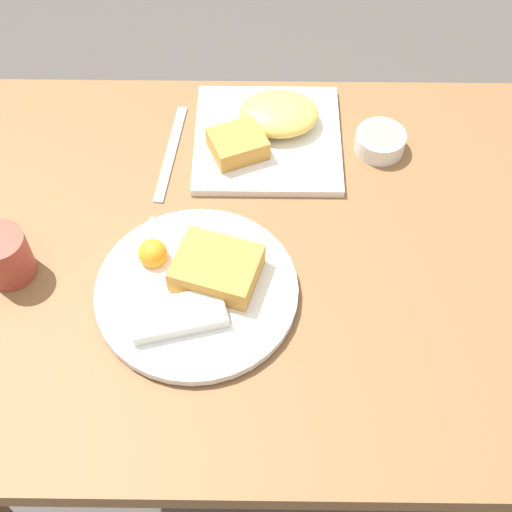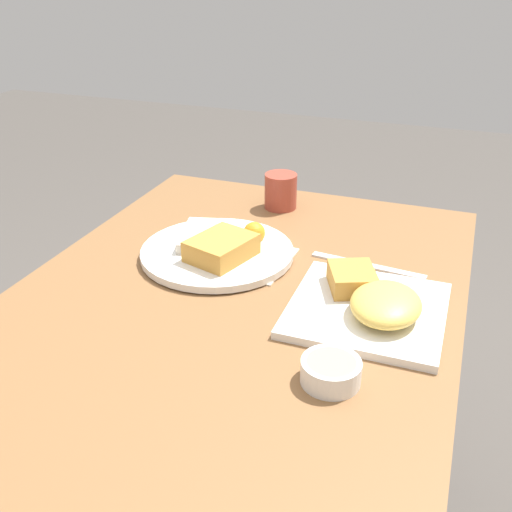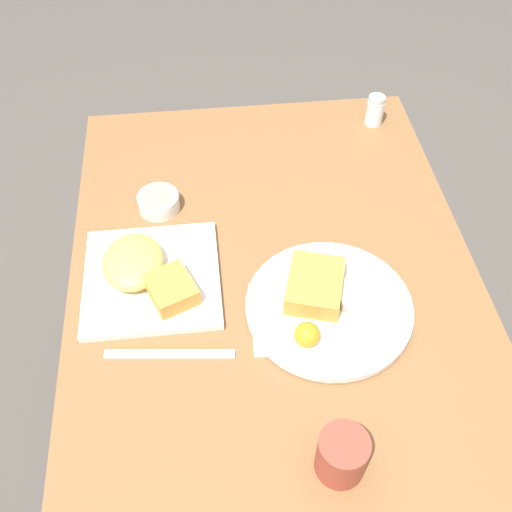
% 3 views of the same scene
% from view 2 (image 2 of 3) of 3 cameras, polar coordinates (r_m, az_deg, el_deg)
% --- Properties ---
extents(dining_table, '(1.02, 0.76, 0.72)m').
position_cam_2_polar(dining_table, '(1.09, -1.87, -7.47)').
color(dining_table, brown).
rests_on(dining_table, ground_plane).
extents(menu_card, '(0.17, 0.25, 0.00)m').
position_cam_2_polar(menu_card, '(1.17, -2.82, 0.10)').
color(menu_card, beige).
rests_on(menu_card, dining_table).
extents(plate_square_near, '(0.25, 0.25, 0.06)m').
position_cam_2_polar(plate_square_near, '(0.99, 10.98, -4.46)').
color(plate_square_near, white).
rests_on(plate_square_near, dining_table).
extents(plate_oval_far, '(0.30, 0.30, 0.05)m').
position_cam_2_polar(plate_oval_far, '(1.15, -3.62, 0.69)').
color(plate_oval_far, white).
rests_on(plate_oval_far, menu_card).
extents(sauce_ramekin, '(0.08, 0.08, 0.03)m').
position_cam_2_polar(sauce_ramekin, '(0.84, 7.14, -10.81)').
color(sauce_ramekin, white).
rests_on(sauce_ramekin, dining_table).
extents(butter_knife, '(0.04, 0.22, 0.00)m').
position_cam_2_polar(butter_knife, '(1.15, 10.60, -0.89)').
color(butter_knife, silver).
rests_on(butter_knife, dining_table).
extents(coffee_mug, '(0.07, 0.07, 0.08)m').
position_cam_2_polar(coffee_mug, '(1.37, 2.37, 6.20)').
color(coffee_mug, '#9E3D2D').
rests_on(coffee_mug, dining_table).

